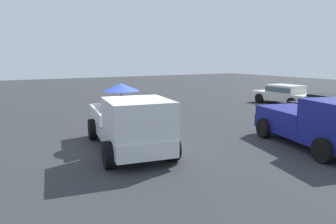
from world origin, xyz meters
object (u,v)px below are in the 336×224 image
Objects in this scene: pickup_truck_main at (131,124)px; parked_sedan_far at (285,94)px; parked_sedan_near at (334,107)px; pickup_truck_red at (317,123)px.

parked_sedan_far is at bearing 119.77° from pickup_truck_main.
parked_sedan_near is 5.93m from parked_sedan_far.
pickup_truck_main is at bearing 109.88° from parked_sedan_far.
parked_sedan_near and parked_sedan_far have the same top height.
pickup_truck_main reaches higher than pickup_truck_red.
parked_sedan_near is at bearing 152.07° from parked_sedan_far.
parked_sedan_far is (-5.25, 2.75, 0.00)m from parked_sedan_near.
pickup_truck_red is 5.43m from parked_sedan_near.
pickup_truck_main is 1.19× the size of parked_sedan_near.
parked_sedan_near is at bearing 131.69° from pickup_truck_red.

